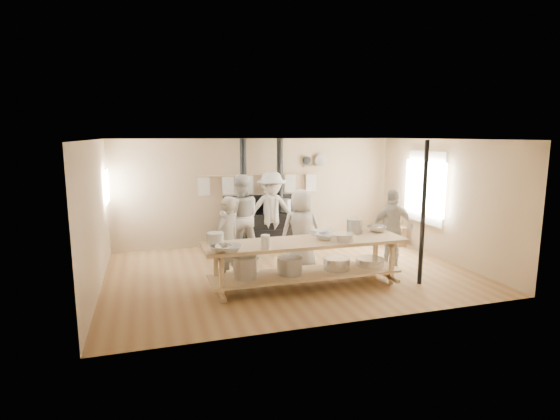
{
  "coord_description": "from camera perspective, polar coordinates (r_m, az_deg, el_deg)",
  "views": [
    {
      "loc": [
        -2.61,
        -7.91,
        2.68
      ],
      "look_at": [
        -0.14,
        0.2,
        1.22
      ],
      "focal_mm": 28.0,
      "sensor_mm": 36.0,
      "label": 1
    }
  ],
  "objects": [
    {
      "name": "window_right",
      "position": [
        10.52,
        18.52,
        2.81
      ],
      "size": [
        0.09,
        1.5,
        1.65
      ],
      "color": "beige",
      "rests_on": "ground"
    },
    {
      "name": "prep_table",
      "position": [
        7.78,
        3.32,
        -6.38
      ],
      "size": [
        3.6,
        0.9,
        0.85
      ],
      "color": "tan",
      "rests_on": "ground"
    },
    {
      "name": "cook_right",
      "position": [
        9.25,
        14.44,
        -2.29
      ],
      "size": [
        0.95,
        0.41,
        1.6
      ],
      "primitive_type": "imported",
      "rotation": [
        0.0,
        0.0,
        3.12
      ],
      "color": "beige",
      "rests_on": "ground"
    },
    {
      "name": "cook_by_window",
      "position": [
        10.18,
        -1.11,
        -0.16
      ],
      "size": [
        1.22,
        0.73,
        1.85
      ],
      "primitive_type": "imported",
      "rotation": [
        0.0,
        0.0,
        -0.03
      ],
      "color": "beige",
      "rests_on": "ground"
    },
    {
      "name": "room_shell",
      "position": [
        8.39,
        1.33,
        2.52
      ],
      "size": [
        7.0,
        7.0,
        7.0
      ],
      "color": "tan",
      "rests_on": "ground"
    },
    {
      "name": "support_post",
      "position": [
        8.16,
        18.2,
        -0.47
      ],
      "size": [
        0.08,
        0.08,
        2.6
      ],
      "primitive_type": "cylinder",
      "color": "black",
      "rests_on": "ground"
    },
    {
      "name": "ground",
      "position": [
        8.75,
        1.28,
        -8.09
      ],
      "size": [
        7.0,
        7.0,
        0.0
      ],
      "primitive_type": "plane",
      "color": "brown",
      "rests_on": "ground"
    },
    {
      "name": "roasting_pan",
      "position": [
        8.16,
        5.8,
        -2.91
      ],
      "size": [
        0.49,
        0.39,
        0.1
      ],
      "primitive_type": "cube",
      "rotation": [
        0.0,
        0.0,
        0.27
      ],
      "color": "#B2B2B7",
      "rests_on": "prep_table"
    },
    {
      "name": "cook_far_left",
      "position": [
        7.99,
        -6.87,
        -3.93
      ],
      "size": [
        0.69,
        0.67,
        1.6
      ],
      "primitive_type": "imported",
      "rotation": [
        0.0,
        0.0,
        3.83
      ],
      "color": "beige",
      "rests_on": "ground"
    },
    {
      "name": "cook_left",
      "position": [
        9.52,
        -5.21,
        -0.91
      ],
      "size": [
        0.94,
        0.76,
        1.85
      ],
      "primitive_type": "imported",
      "rotation": [
        0.0,
        0.0,
        3.08
      ],
      "color": "beige",
      "rests_on": "ground"
    },
    {
      "name": "chair",
      "position": [
        11.13,
        14.74,
        -3.02
      ],
      "size": [
        0.52,
        0.52,
        0.95
      ],
      "rotation": [
        0.0,
        0.0,
        -0.2
      ],
      "color": "#523A21",
      "rests_on": "ground"
    },
    {
      "name": "towel_rail",
      "position": [
        10.69,
        -2.71,
        3.76
      ],
      "size": [
        3.0,
        0.04,
        0.47
      ],
      "color": "tan",
      "rests_on": "ground"
    },
    {
      "name": "left_opening",
      "position": [
        10.0,
        -21.68,
        2.87
      ],
      "size": [
        0.0,
        0.9,
        0.9
      ],
      "color": "white",
      "rests_on": "ground"
    },
    {
      "name": "back_wall_shelf",
      "position": [
        11.13,
        4.59,
        6.24
      ],
      "size": [
        0.63,
        0.14,
        0.32
      ],
      "color": "tan",
      "rests_on": "ground"
    },
    {
      "name": "pitcher",
      "position": [
        7.12,
        -1.93,
        -4.19
      ],
      "size": [
        0.16,
        0.16,
        0.23
      ],
      "primitive_type": "cylinder",
      "rotation": [
        0.0,
        0.0,
        0.14
      ],
      "color": "white",
      "rests_on": "prep_table"
    },
    {
      "name": "cook_center",
      "position": [
        8.58,
        2.79,
        -2.72
      ],
      "size": [
        0.85,
        0.6,
        1.65
      ],
      "primitive_type": "imported",
      "rotation": [
        0.0,
        0.0,
        3.05
      ],
      "color": "beige",
      "rests_on": "ground"
    },
    {
      "name": "deep_bowl_enamel",
      "position": [
        7.59,
        -8.46,
        -3.61
      ],
      "size": [
        0.37,
        0.37,
        0.18
      ],
      "primitive_type": "cylinder",
      "rotation": [
        0.0,
        0.0,
        0.35
      ],
      "color": "white",
      "rests_on": "prep_table"
    },
    {
      "name": "mixing_bowl_large",
      "position": [
        7.72,
        7.98,
        -3.52
      ],
      "size": [
        0.51,
        0.51,
        0.14
      ],
      "primitive_type": "cylinder",
      "rotation": [
        0.0,
        0.0,
        -0.21
      ],
      "color": "silver",
      "rests_on": "prep_table"
    },
    {
      "name": "stove",
      "position": [
        10.58,
        -2.33,
        -2.03
      ],
      "size": [
        1.9,
        0.75,
        2.6
      ],
      "color": "black",
      "rests_on": "ground"
    },
    {
      "name": "bowl_steel_b",
      "position": [
        8.58,
        12.5,
        -2.41
      ],
      "size": [
        0.5,
        0.5,
        0.11
      ],
      "primitive_type": "imported",
      "rotation": [
        0.0,
        0.0,
        3.77
      ],
      "color": "silver",
      "rests_on": "prep_table"
    },
    {
      "name": "bowl_white_b",
      "position": [
        7.82,
        6.32,
        -3.41
      ],
      "size": [
        0.64,
        0.64,
        0.11
      ],
      "primitive_type": "imported",
      "rotation": [
        0.0,
        0.0,
        2.45
      ],
      "color": "white",
      "rests_on": "prep_table"
    },
    {
      "name": "bowl_white_a",
      "position": [
        7.01,
        -6.73,
        -5.0
      ],
      "size": [
        0.53,
        0.53,
        0.11
      ],
      "primitive_type": "imported",
      "rotation": [
        0.0,
        0.0,
        -0.26
      ],
      "color": "white",
      "rests_on": "prep_table"
    },
    {
      "name": "bucket_galv",
      "position": [
        8.39,
        9.7,
        -2.05
      ],
      "size": [
        0.31,
        0.31,
        0.26
      ],
      "primitive_type": "cylinder",
      "rotation": [
        0.0,
        0.0,
        0.07
      ],
      "color": "gray",
      "rests_on": "prep_table"
    },
    {
      "name": "bowl_steel_a",
      "position": [
        6.99,
        -7.68,
        -5.04
      ],
      "size": [
        0.5,
        0.5,
        0.11
      ],
      "primitive_type": "imported",
      "rotation": [
        0.0,
        0.0,
        0.77
      ],
      "color": "silver",
      "rests_on": "prep_table"
    }
  ]
}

